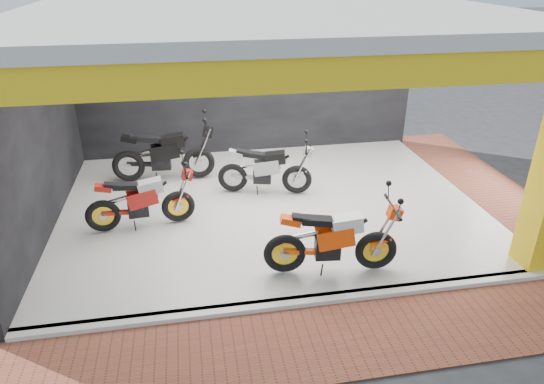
{
  "coord_description": "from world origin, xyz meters",
  "views": [
    {
      "loc": [
        -1.48,
        -6.38,
        4.47
      ],
      "look_at": [
        -0.18,
        0.87,
        0.9
      ],
      "focal_mm": 32.0,
      "sensor_mm": 36.0,
      "label": 1
    }
  ],
  "objects": [
    {
      "name": "moto_hero",
      "position": [
        1.19,
        -0.5,
        0.76
      ],
      "size": [
        2.23,
        1.04,
        1.32
      ],
      "primitive_type": null,
      "rotation": [
        0.0,
        0.0,
        -0.12
      ],
      "color": "#FD470A",
      "rests_on": "showroom_floor"
    },
    {
      "name": "left_wall",
      "position": [
        -4.1,
        2.0,
        1.75
      ],
      "size": [
        0.2,
        6.2,
        3.5
      ],
      "primitive_type": "cube",
      "color": "black",
      "rests_on": "ground"
    },
    {
      "name": "ground",
      "position": [
        0.0,
        0.0,
        0.0
      ],
      "size": [
        80.0,
        80.0,
        0.0
      ],
      "primitive_type": "plane",
      "color": "#2D2D30",
      "rests_on": "ground"
    },
    {
      "name": "paver_right",
      "position": [
        4.8,
        2.0,
        0.01
      ],
      "size": [
        1.4,
        7.0,
        0.03
      ],
      "primitive_type": "cube",
      "color": "brown",
      "rests_on": "ground"
    },
    {
      "name": "showroom_ceiling",
      "position": [
        0.0,
        2.0,
        3.6
      ],
      "size": [
        8.4,
        6.4,
        0.2
      ],
      "primitive_type": "cube",
      "color": "beige",
      "rests_on": "corner_column"
    },
    {
      "name": "showroom_floor",
      "position": [
        0.0,
        2.0,
        0.05
      ],
      "size": [
        8.0,
        6.0,
        0.1
      ],
      "primitive_type": "cube",
      "color": "white",
      "rests_on": "ground"
    },
    {
      "name": "header_beam_front",
      "position": [
        0.0,
        -1.0,
        3.3
      ],
      "size": [
        8.4,
        0.3,
        0.4
      ],
      "primitive_type": "cube",
      "color": "yellow",
      "rests_on": "corner_column"
    },
    {
      "name": "floor_kerb",
      "position": [
        0.0,
        -1.02,
        0.05
      ],
      "size": [
        8.0,
        0.2,
        0.1
      ],
      "primitive_type": "cube",
      "color": "white",
      "rests_on": "ground"
    },
    {
      "name": "moto_row_a",
      "position": [
        -1.77,
        1.56,
        0.71
      ],
      "size": [
        2.07,
        0.94,
        1.22
      ],
      "primitive_type": null,
      "rotation": [
        0.0,
        0.0,
        0.1
      ],
      "color": "#AC1912",
      "rests_on": "showroom_floor"
    },
    {
      "name": "moto_row_d",
      "position": [
        -1.32,
        3.47,
        0.8
      ],
      "size": [
        2.33,
        0.96,
        1.4
      ],
      "primitive_type": null,
      "rotation": [
        0.0,
        0.0,
        -0.05
      ],
      "color": "black",
      "rests_on": "showroom_floor"
    },
    {
      "name": "moto_row_b",
      "position": [
        0.6,
        2.33,
        0.72
      ],
      "size": [
        2.14,
        1.22,
        1.24
      ],
      "primitive_type": null,
      "rotation": [
        0.0,
        0.0,
        -0.24
      ],
      "color": "#999BA0",
      "rests_on": "showroom_floor"
    },
    {
      "name": "paver_front",
      "position": [
        0.0,
        -1.8,
        0.01
      ],
      "size": [
        9.0,
        1.4,
        0.03
      ],
      "primitive_type": "cube",
      "color": "brown",
      "rests_on": "ground"
    },
    {
      "name": "back_wall",
      "position": [
        0.0,
        5.1,
        1.75
      ],
      "size": [
        8.2,
        0.2,
        3.5
      ],
      "primitive_type": "cube",
      "color": "black",
      "rests_on": "ground"
    },
    {
      "name": "header_beam_right",
      "position": [
        4.0,
        2.0,
        3.3
      ],
      "size": [
        0.3,
        6.4,
        0.4
      ],
      "primitive_type": "cube",
      "color": "yellow",
      "rests_on": "corner_column"
    }
  ]
}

